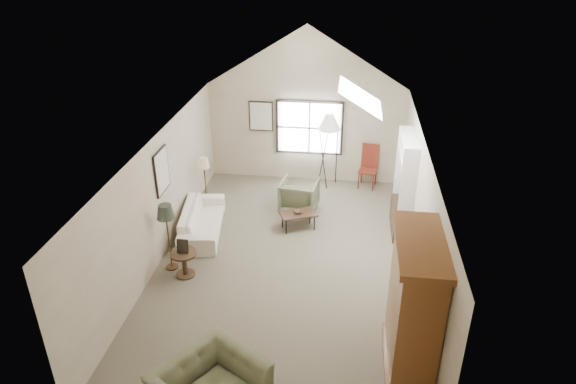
# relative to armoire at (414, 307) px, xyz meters

# --- Properties ---
(room_shell) EXTENTS (5.01, 8.01, 4.00)m
(room_shell) POSITION_rel_armoire_xyz_m (-2.18, 2.40, 2.11)
(room_shell) COLOR #675D4A
(room_shell) RESTS_ON ground
(window) EXTENTS (1.72, 0.08, 1.42)m
(window) POSITION_rel_armoire_xyz_m (-2.08, 6.36, 0.35)
(window) COLOR black
(window) RESTS_ON room_shell
(skylight) EXTENTS (0.80, 1.20, 0.52)m
(skylight) POSITION_rel_armoire_xyz_m (-0.88, 3.30, 2.12)
(skylight) COLOR white
(skylight) RESTS_ON room_shell
(wall_art) EXTENTS (1.97, 3.71, 0.88)m
(wall_art) POSITION_rel_armoire_xyz_m (-4.06, 4.34, 0.63)
(wall_art) COLOR black
(wall_art) RESTS_ON room_shell
(armoire) EXTENTS (0.60, 1.50, 2.20)m
(armoire) POSITION_rel_armoire_xyz_m (0.00, 0.00, 0.00)
(armoire) COLOR brown
(armoire) RESTS_ON ground
(tv_alcove) EXTENTS (0.32, 1.30, 2.10)m
(tv_alcove) POSITION_rel_armoire_xyz_m (0.16, 4.00, 0.05)
(tv_alcove) COLOR white
(tv_alcove) RESTS_ON ground
(media_console) EXTENTS (0.34, 1.18, 0.60)m
(media_console) POSITION_rel_armoire_xyz_m (0.14, 4.00, -0.80)
(media_console) COLOR #382316
(media_console) RESTS_ON ground
(tv_panel) EXTENTS (0.05, 0.90, 0.55)m
(tv_panel) POSITION_rel_armoire_xyz_m (0.14, 4.00, -0.18)
(tv_panel) COLOR black
(tv_panel) RESTS_ON media_console
(sofa) EXTENTS (1.08, 2.14, 0.60)m
(sofa) POSITION_rel_armoire_xyz_m (-4.14, 3.38, -0.80)
(sofa) COLOR white
(sofa) RESTS_ON ground
(armchair_far) EXTENTS (0.93, 0.96, 0.78)m
(armchair_far) POSITION_rel_armoire_xyz_m (-2.14, 4.63, -0.71)
(armchair_far) COLOR #5C5E42
(armchair_far) RESTS_ON ground
(coffee_table) EXTENTS (0.90, 0.72, 0.40)m
(coffee_table) POSITION_rel_armoire_xyz_m (-2.07, 3.77, -0.90)
(coffee_table) COLOR #342015
(coffee_table) RESTS_ON ground
(bowl) EXTENTS (0.25, 0.25, 0.05)m
(bowl) POSITION_rel_armoire_xyz_m (-2.07, 3.77, -0.67)
(bowl) COLOR #342515
(bowl) RESTS_ON coffee_table
(side_table) EXTENTS (0.58, 0.58, 0.51)m
(side_table) POSITION_rel_armoire_xyz_m (-4.04, 1.78, -0.84)
(side_table) COLOR #3C2B18
(side_table) RESTS_ON ground
(side_chair) EXTENTS (0.51, 0.51, 1.11)m
(side_chair) POSITION_rel_armoire_xyz_m (-0.54, 6.10, -0.54)
(side_chair) COLOR maroon
(side_chair) RESTS_ON ground
(tripod_lamp) EXTENTS (0.74, 0.74, 1.95)m
(tripod_lamp) POSITION_rel_armoire_xyz_m (-1.57, 6.10, -0.13)
(tripod_lamp) COLOR silver
(tripod_lamp) RESTS_ON ground
(dark_lamp) EXTENTS (0.39, 0.39, 1.43)m
(dark_lamp) POSITION_rel_armoire_xyz_m (-4.38, 1.98, -0.39)
(dark_lamp) COLOR #25291D
(dark_lamp) RESTS_ON ground
(tan_lamp) EXTENTS (0.29, 0.29, 1.28)m
(tan_lamp) POSITION_rel_armoire_xyz_m (-4.38, 4.58, -0.46)
(tan_lamp) COLOR tan
(tan_lamp) RESTS_ON ground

